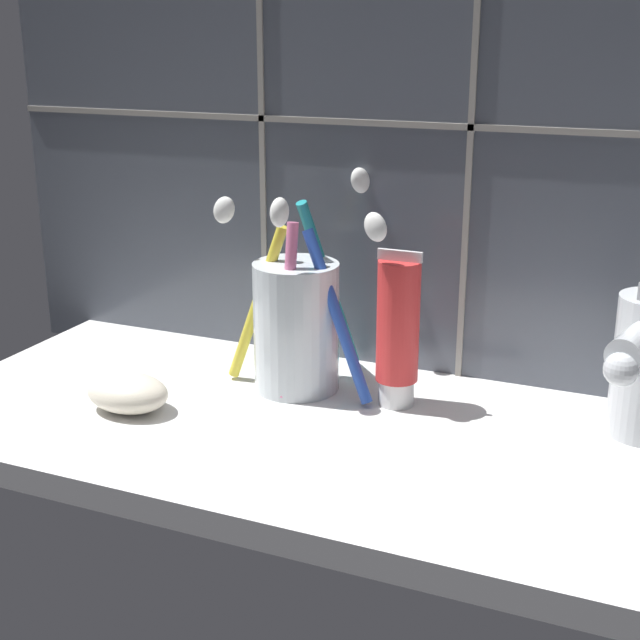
% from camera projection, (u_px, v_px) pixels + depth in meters
% --- Properties ---
extents(sink_counter, '(0.72, 0.28, 0.02)m').
position_uv_depth(sink_counter, '(385.00, 449.00, 0.64)').
color(sink_counter, white).
rests_on(sink_counter, ground).
extents(tile_wall_backsplash, '(0.82, 0.02, 0.60)m').
position_uv_depth(tile_wall_backsplash, '(456.00, 30.00, 0.68)').
color(tile_wall_backsplash, '#4C515B').
rests_on(tile_wall_backsplash, ground).
extents(toothbrush_cup, '(0.16, 0.12, 0.17)m').
position_uv_depth(toothbrush_cup, '(297.00, 321.00, 0.71)').
color(toothbrush_cup, silver).
rests_on(toothbrush_cup, sink_counter).
extents(toothpaste_tube, '(0.03, 0.03, 0.12)m').
position_uv_depth(toothpaste_tube, '(398.00, 330.00, 0.68)').
color(toothpaste_tube, white).
rests_on(toothpaste_tube, sink_counter).
extents(soap_bar, '(0.07, 0.05, 0.03)m').
position_uv_depth(soap_bar, '(128.00, 393.00, 0.68)').
color(soap_bar, silver).
rests_on(soap_bar, sink_counter).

